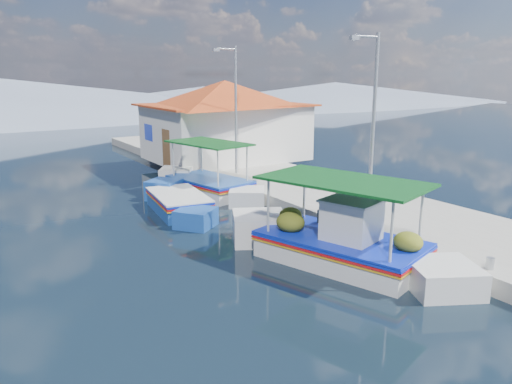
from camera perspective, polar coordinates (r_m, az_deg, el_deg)
ground at (r=13.11m, az=4.44°, el=-10.03°), size 160.00×160.00×0.00m
quay at (r=21.00m, az=7.66°, el=-0.35°), size 5.00×44.00×0.50m
bollards at (r=19.07m, az=4.27°, el=-0.44°), size 0.20×17.20×0.30m
main_caique at (r=14.24m, az=9.62°, el=-6.03°), size 3.99×7.74×2.68m
caique_green_canopy at (r=22.01m, az=-5.44°, el=0.72°), size 2.99×6.83×2.61m
caique_blue_hull at (r=19.43m, az=-9.04°, el=-1.40°), size 2.29×6.02×1.08m
harbor_building at (r=28.15m, az=-3.59°, el=8.45°), size 10.49×10.49×4.40m
lamp_post_near at (r=16.57m, az=13.22°, el=8.38°), size 1.21×0.14×6.00m
lamp_post_far at (r=23.76m, az=-2.56°, el=10.15°), size 1.21×0.14×6.00m
mountain_ridge at (r=67.12m, az=-20.62°, el=9.90°), size 171.40×96.00×5.50m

